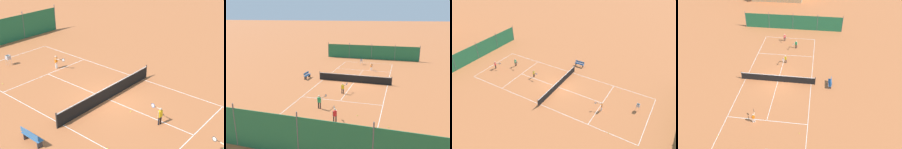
# 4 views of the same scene
# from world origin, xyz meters

# --- Properties ---
(ground_plane) EXTENTS (600.00, 600.00, 0.00)m
(ground_plane) POSITION_xyz_m (0.00, 0.00, 0.00)
(ground_plane) COLOR #BC6638
(court_line_markings) EXTENTS (8.25, 23.85, 0.01)m
(court_line_markings) POSITION_xyz_m (0.00, 0.00, 0.00)
(court_line_markings) COLOR white
(court_line_markings) RESTS_ON ground
(tennis_net) EXTENTS (9.18, 0.08, 1.06)m
(tennis_net) POSITION_xyz_m (0.00, 0.00, 0.50)
(tennis_net) COLOR #2D2D2D
(tennis_net) RESTS_ON ground
(windscreen_fence_far) EXTENTS (17.28, 0.08, 2.90)m
(windscreen_fence_far) POSITION_xyz_m (-0.00, 15.50, 1.31)
(windscreen_fence_far) COLOR #236B42
(windscreen_fence_far) RESTS_ON ground
(windscreen_fence_near) EXTENTS (17.28, 0.08, 2.90)m
(windscreen_fence_near) POSITION_xyz_m (-0.00, -15.50, 1.31)
(windscreen_fence_near) COLOR #236B42
(windscreen_fence_near) RESTS_ON ground
(player_near_baseline) EXTENTS (0.40, 1.00, 1.13)m
(player_near_baseline) POSITION_xyz_m (-1.22, -6.70, 0.67)
(player_near_baseline) COLOR white
(player_near_baseline) RESTS_ON ground
(player_near_service) EXTENTS (0.60, 1.00, 1.26)m
(player_near_service) POSITION_xyz_m (1.30, 8.60, 0.73)
(player_near_service) COLOR black
(player_near_service) RESTS_ON ground
(player_far_service) EXTENTS (0.54, 0.99, 1.18)m
(player_far_service) POSITION_xyz_m (-0.77, 10.77, 0.69)
(player_far_service) COLOR black
(player_far_service) RESTS_ON ground
(player_far_baseline) EXTENTS (0.50, 0.94, 1.13)m
(player_far_baseline) POSITION_xyz_m (0.30, 4.28, 0.66)
(player_far_baseline) COLOR black
(player_far_baseline) RESTS_ON ground
(tennis_ball_far_corner) EXTENTS (0.07, 0.07, 0.07)m
(tennis_ball_far_corner) POSITION_xyz_m (-2.25, 9.17, 0.03)
(tennis_ball_far_corner) COLOR #CCE033
(tennis_ball_far_corner) RESTS_ON ground
(tennis_ball_alley_left) EXTENTS (0.07, 0.07, 0.07)m
(tennis_ball_alley_left) POSITION_xyz_m (-4.11, -8.81, 0.03)
(tennis_ball_alley_left) COLOR #CCE033
(tennis_ball_alley_left) RESTS_ON ground
(tennis_ball_by_net_left) EXTENTS (0.07, 0.07, 0.07)m
(tennis_ball_by_net_left) POSITION_xyz_m (3.38, -7.56, 0.03)
(tennis_ball_by_net_left) COLOR #CCE033
(tennis_ball_by_net_left) RESTS_ON ground
(tennis_ball_service_box) EXTENTS (0.07, 0.07, 0.07)m
(tennis_ball_service_box) POSITION_xyz_m (-0.14, 9.19, 0.03)
(tennis_ball_service_box) COLOR #CCE033
(tennis_ball_service_box) RESTS_ON ground
(tennis_ball_alley_right) EXTENTS (0.07, 0.07, 0.07)m
(tennis_ball_alley_right) POSITION_xyz_m (2.23, 11.26, 0.03)
(tennis_ball_alley_right) COLOR #CCE033
(tennis_ball_alley_right) RESTS_ON ground
(tennis_ball_near_corner) EXTENTS (0.07, 0.07, 0.07)m
(tennis_ball_near_corner) POSITION_xyz_m (0.33, 2.18, 0.03)
(tennis_ball_near_corner) COLOR #CCE033
(tennis_ball_near_corner) RESTS_ON ground
(tennis_ball_by_net_right) EXTENTS (0.07, 0.07, 0.07)m
(tennis_ball_by_net_right) POSITION_xyz_m (4.08, 3.49, 0.03)
(tennis_ball_by_net_right) COLOR #CCE033
(tennis_ball_by_net_right) RESTS_ON ground
(tennis_ball_mid_court) EXTENTS (0.07, 0.07, 0.07)m
(tennis_ball_mid_court) POSITION_xyz_m (-4.85, 10.40, 0.03)
(tennis_ball_mid_court) COLOR #CCE033
(tennis_ball_mid_court) RESTS_ON ground
(ball_hopper) EXTENTS (0.36, 0.36, 0.89)m
(ball_hopper) POSITION_xyz_m (0.98, -10.40, 0.65)
(ball_hopper) COLOR #B7B7BC
(ball_hopper) RESTS_ON ground
(courtside_bench) EXTENTS (0.36, 1.50, 0.84)m
(courtside_bench) POSITION_xyz_m (6.34, 0.05, 0.45)
(courtside_bench) COLOR #336699
(courtside_bench) RESTS_ON ground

